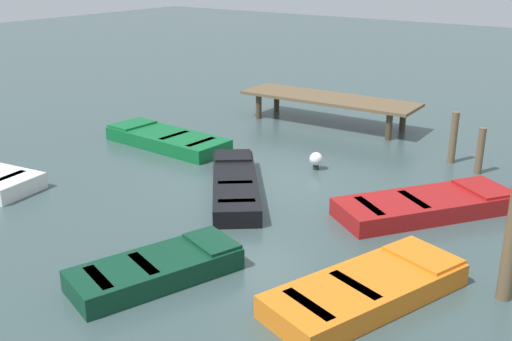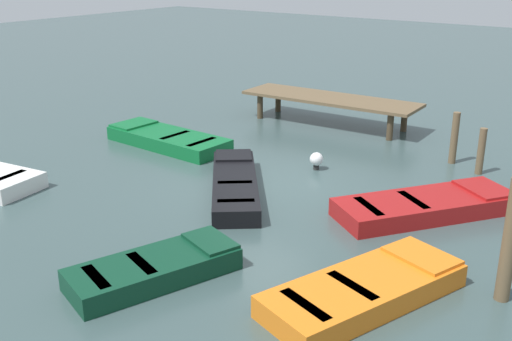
{
  "view_description": "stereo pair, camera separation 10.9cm",
  "coord_description": "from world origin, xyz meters",
  "px_view_note": "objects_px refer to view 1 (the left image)",
  "views": [
    {
      "loc": [
        8.43,
        -11.74,
        5.49
      ],
      "look_at": [
        0.0,
        0.0,
        0.35
      ],
      "focal_mm": 42.78,
      "sensor_mm": 36.0,
      "label": 1
    },
    {
      "loc": [
        8.52,
        -11.68,
        5.49
      ],
      "look_at": [
        0.0,
        0.0,
        0.35
      ],
      "focal_mm": 42.78,
      "sensor_mm": 36.0,
      "label": 2
    }
  ],
  "objects_px": {
    "dock_segment": "(329,100)",
    "rowboat_red": "(426,205)",
    "rowboat_dark_green": "(157,268)",
    "mooring_piling_far_left": "(453,138)",
    "marker_buoy": "(316,159)",
    "mooring_piling_far_right": "(512,240)",
    "mooring_piling_near_right": "(480,151)",
    "rowboat_orange": "(367,289)",
    "rowboat_green": "(166,139)",
    "rowboat_black": "(235,184)"
  },
  "relations": [
    {
      "from": "dock_segment",
      "to": "rowboat_green",
      "type": "height_order",
      "value": "dock_segment"
    },
    {
      "from": "dock_segment",
      "to": "rowboat_red",
      "type": "height_order",
      "value": "dock_segment"
    },
    {
      "from": "rowboat_dark_green",
      "to": "mooring_piling_far_right",
      "type": "distance_m",
      "value": 6.04
    },
    {
      "from": "dock_segment",
      "to": "rowboat_dark_green",
      "type": "bearing_deg",
      "value": -78.52
    },
    {
      "from": "dock_segment",
      "to": "rowboat_red",
      "type": "relative_size",
      "value": 1.49
    },
    {
      "from": "rowboat_dark_green",
      "to": "marker_buoy",
      "type": "distance_m",
      "value": 6.8
    },
    {
      "from": "rowboat_dark_green",
      "to": "mooring_piling_near_right",
      "type": "bearing_deg",
      "value": 0.66
    },
    {
      "from": "mooring_piling_far_right",
      "to": "mooring_piling_near_right",
      "type": "distance_m",
      "value": 6.49
    },
    {
      "from": "mooring_piling_far_right",
      "to": "mooring_piling_near_right",
      "type": "height_order",
      "value": "mooring_piling_far_right"
    },
    {
      "from": "rowboat_green",
      "to": "mooring_piling_near_right",
      "type": "relative_size",
      "value": 3.26
    },
    {
      "from": "rowboat_orange",
      "to": "rowboat_red",
      "type": "height_order",
      "value": "same"
    },
    {
      "from": "rowboat_green",
      "to": "rowboat_dark_green",
      "type": "distance_m",
      "value": 8.11
    },
    {
      "from": "rowboat_black",
      "to": "mooring_piling_near_right",
      "type": "relative_size",
      "value": 3.12
    },
    {
      "from": "dock_segment",
      "to": "mooring_piling_far_left",
      "type": "bearing_deg",
      "value": -20.22
    },
    {
      "from": "mooring_piling_far_right",
      "to": "mooring_piling_far_left",
      "type": "xyz_separation_m",
      "value": [
        -3.13,
        6.53,
        -0.36
      ]
    },
    {
      "from": "rowboat_orange",
      "to": "rowboat_dark_green",
      "type": "bearing_deg",
      "value": 133.4
    },
    {
      "from": "mooring_piling_far_right",
      "to": "mooring_piling_near_right",
      "type": "xyz_separation_m",
      "value": [
        -2.25,
        6.07,
        -0.46
      ]
    },
    {
      "from": "mooring_piling_far_left",
      "to": "marker_buoy",
      "type": "height_order",
      "value": "mooring_piling_far_left"
    },
    {
      "from": "mooring_piling_far_right",
      "to": "rowboat_black",
      "type": "bearing_deg",
      "value": 169.71
    },
    {
      "from": "rowboat_dark_green",
      "to": "rowboat_red",
      "type": "bearing_deg",
      "value": -7.88
    },
    {
      "from": "dock_segment",
      "to": "rowboat_red",
      "type": "bearing_deg",
      "value": -46.66
    },
    {
      "from": "rowboat_red",
      "to": "rowboat_dark_green",
      "type": "height_order",
      "value": "same"
    },
    {
      "from": "rowboat_green",
      "to": "mooring_piling_near_right",
      "type": "bearing_deg",
      "value": -157.48
    },
    {
      "from": "rowboat_red",
      "to": "mooring_piling_far_right",
      "type": "bearing_deg",
      "value": -103.27
    },
    {
      "from": "dock_segment",
      "to": "rowboat_dark_green",
      "type": "height_order",
      "value": "dock_segment"
    },
    {
      "from": "dock_segment",
      "to": "marker_buoy",
      "type": "bearing_deg",
      "value": -66.91
    },
    {
      "from": "rowboat_dark_green",
      "to": "mooring_piling_far_right",
      "type": "relative_size",
      "value": 1.49
    },
    {
      "from": "rowboat_dark_green",
      "to": "mooring_piling_far_left",
      "type": "distance_m",
      "value": 9.71
    },
    {
      "from": "rowboat_black",
      "to": "marker_buoy",
      "type": "bearing_deg",
      "value": -55.06
    },
    {
      "from": "rowboat_green",
      "to": "mooring_piling_far_right",
      "type": "bearing_deg",
      "value": 166.83
    },
    {
      "from": "rowboat_orange",
      "to": "rowboat_black",
      "type": "xyz_separation_m",
      "value": [
        -4.8,
        2.61,
        -0.0
      ]
    },
    {
      "from": "mooring_piling_near_right",
      "to": "mooring_piling_far_right",
      "type": "bearing_deg",
      "value": -69.63
    },
    {
      "from": "dock_segment",
      "to": "mooring_piling_far_left",
      "type": "height_order",
      "value": "mooring_piling_far_left"
    },
    {
      "from": "rowboat_green",
      "to": "rowboat_dark_green",
      "type": "height_order",
      "value": "same"
    },
    {
      "from": "dock_segment",
      "to": "rowboat_dark_green",
      "type": "xyz_separation_m",
      "value": [
        2.72,
        -11.02,
        -0.63
      ]
    },
    {
      "from": "dock_segment",
      "to": "mooring_piling_far_right",
      "type": "distance_m",
      "value": 11.31
    },
    {
      "from": "rowboat_orange",
      "to": "mooring_piling_far_left",
      "type": "xyz_separation_m",
      "value": [
        -1.29,
        7.93,
        0.51
      ]
    },
    {
      "from": "rowboat_red",
      "to": "rowboat_black",
      "type": "xyz_separation_m",
      "value": [
        -4.26,
        -1.46,
        -0.0
      ]
    },
    {
      "from": "mooring_piling_far_right",
      "to": "marker_buoy",
      "type": "bearing_deg",
      "value": 147.08
    },
    {
      "from": "rowboat_black",
      "to": "mooring_piling_far_right",
      "type": "bearing_deg",
      "value": -139.35
    },
    {
      "from": "mooring_piling_far_right",
      "to": "rowboat_dark_green",
      "type": "bearing_deg",
      "value": -150.44
    },
    {
      "from": "rowboat_orange",
      "to": "rowboat_black",
      "type": "relative_size",
      "value": 1.0
    },
    {
      "from": "rowboat_orange",
      "to": "mooring_piling_near_right",
      "type": "height_order",
      "value": "mooring_piling_near_right"
    },
    {
      "from": "rowboat_dark_green",
      "to": "rowboat_green",
      "type": "bearing_deg",
      "value": 61.16
    },
    {
      "from": "rowboat_orange",
      "to": "marker_buoy",
      "type": "relative_size",
      "value": 8.08
    },
    {
      "from": "rowboat_black",
      "to": "mooring_piling_far_left",
      "type": "relative_size",
      "value": 2.69
    },
    {
      "from": "mooring_piling_near_right",
      "to": "rowboat_dark_green",
      "type": "bearing_deg",
      "value": -108.1
    },
    {
      "from": "rowboat_dark_green",
      "to": "rowboat_black",
      "type": "height_order",
      "value": "same"
    },
    {
      "from": "rowboat_dark_green",
      "to": "rowboat_orange",
      "type": "bearing_deg",
      "value": -46.46
    },
    {
      "from": "rowboat_orange",
      "to": "mooring_piling_far_right",
      "type": "relative_size",
      "value": 1.78
    }
  ]
}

